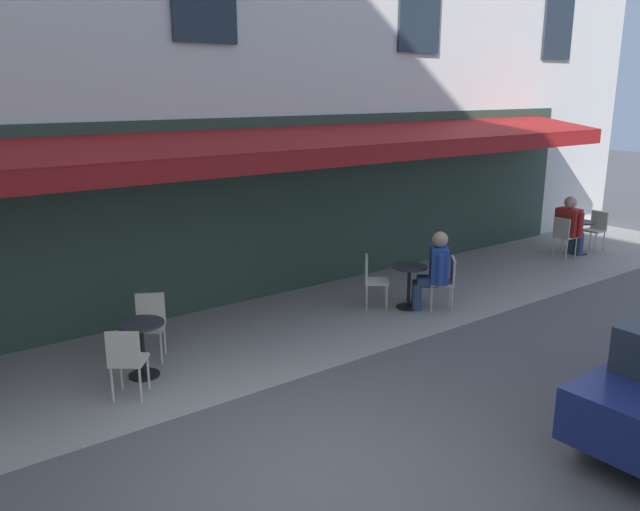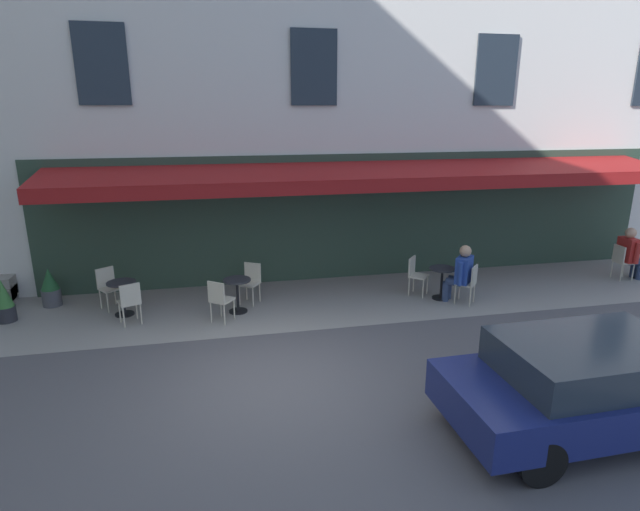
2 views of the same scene
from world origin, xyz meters
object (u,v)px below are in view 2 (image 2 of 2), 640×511
(seated_companion_in_blue, at_px, (460,272))
(cafe_table_near_entrance, at_px, (442,279))
(cafe_table_mid_terrace, at_px, (237,291))
(cafe_table_streetside, at_px, (122,293))
(cafe_chair_cream_near_door, at_px, (219,298))
(potted_plant_entrance_left, at_px, (50,288))
(cafe_chair_cream_under_awning, at_px, (251,279))
(cafe_chair_cream_corner_right, at_px, (108,284))
(seated_patron_in_red, at_px, (630,252))
(cafe_chair_cream_corner_left, at_px, (469,281))
(cafe_chair_cream_kerbside, at_px, (130,300))
(cafe_chair_cream_facing_street, at_px, (621,259))
(potted_plant_by_steps, at_px, (4,301))
(parked_car_navy, at_px, (597,382))
(cafe_chair_cream_by_window, at_px, (416,272))

(seated_companion_in_blue, bearing_deg, cafe_table_near_entrance, -42.22)
(cafe_table_mid_terrace, bearing_deg, cafe_table_streetside, -7.80)
(cafe_chair_cream_near_door, relative_size, potted_plant_entrance_left, 1.03)
(cafe_chair_cream_under_awning, xyz_separation_m, seated_companion_in_blue, (-4.66, 0.96, 0.17))
(cafe_chair_cream_corner_right, xyz_separation_m, potted_plant_entrance_left, (1.30, -0.39, -0.12))
(cafe_chair_cream_near_door, bearing_deg, cafe_table_mid_terrace, -127.86)
(seated_patron_in_red, bearing_deg, cafe_chair_cream_corner_left, 9.11)
(cafe_chair_cream_kerbside, distance_m, cafe_chair_cream_facing_street, 12.00)
(cafe_chair_cream_corner_left, xyz_separation_m, seated_patron_in_red, (-4.89, -0.78, 0.18))
(cafe_chair_cream_corner_left, bearing_deg, cafe_chair_cream_kerbside, -2.49)
(seated_companion_in_blue, bearing_deg, cafe_chair_cream_kerbside, -1.37)
(potted_plant_entrance_left, relative_size, potted_plant_by_steps, 0.97)
(cafe_table_mid_terrace, distance_m, cafe_table_streetside, 2.43)
(cafe_chair_cream_corner_right, distance_m, seated_patron_in_red, 12.84)
(cafe_chair_cream_under_awning, height_order, cafe_chair_cream_corner_right, same)
(cafe_chair_cream_kerbside, relative_size, potted_plant_by_steps, 1.00)
(cafe_chair_cream_under_awning, bearing_deg, cafe_table_mid_terrace, 58.15)
(potted_plant_entrance_left, bearing_deg, cafe_table_near_entrance, 171.05)
(cafe_chair_cream_facing_street, relative_size, seated_patron_in_red, 0.66)
(parked_car_navy, bearing_deg, seated_companion_in_blue, -94.78)
(cafe_table_mid_terrace, bearing_deg, potted_plant_entrance_left, -16.77)
(cafe_chair_cream_corner_left, distance_m, cafe_chair_cream_kerbside, 7.33)
(cafe_chair_cream_corner_left, relative_size, cafe_table_mid_terrace, 1.21)
(potted_plant_by_steps, bearing_deg, cafe_table_near_entrance, 176.28)
(cafe_chair_cream_corner_right, height_order, potted_plant_entrance_left, cafe_chair_cream_corner_right)
(cafe_chair_cream_near_door, bearing_deg, seated_companion_in_blue, -179.24)
(cafe_chair_cream_facing_street, bearing_deg, cafe_table_near_entrance, 4.08)
(cafe_chair_cream_under_awning, bearing_deg, cafe_chair_cream_near_door, 55.15)
(cafe_table_near_entrance, height_order, cafe_chair_cream_by_window, cafe_chair_cream_by_window)
(cafe_table_near_entrance, xyz_separation_m, cafe_table_mid_terrace, (4.68, -0.15, 0.00))
(cafe_chair_cream_near_door, relative_size, cafe_chair_cream_under_awning, 1.00)
(cafe_chair_cream_corner_right, xyz_separation_m, potted_plant_by_steps, (1.98, 0.38, -0.10))
(cafe_chair_cream_corner_right, bearing_deg, cafe_chair_cream_kerbside, 119.13)
(cafe_chair_cream_under_awning, bearing_deg, cafe_chair_cream_kerbside, 17.53)
(cafe_table_streetside, bearing_deg, parked_car_navy, 141.37)
(cafe_table_near_entrance, relative_size, cafe_chair_cream_near_door, 0.82)
(cafe_chair_cream_near_door, height_order, seated_patron_in_red, seated_patron_in_red)
(cafe_table_streetside, relative_size, parked_car_navy, 0.17)
(cafe_table_near_entrance, distance_m, cafe_chair_cream_corner_left, 0.63)
(cafe_chair_cream_kerbside, bearing_deg, cafe_table_mid_terrace, -173.30)
(cafe_table_streetside, xyz_separation_m, parked_car_navy, (-7.00, 5.59, 0.22))
(cafe_table_near_entrance, height_order, cafe_table_streetside, same)
(cafe_chair_cream_by_window, xyz_separation_m, potted_plant_by_steps, (8.96, -0.21, -0.10))
(cafe_table_streetside, relative_size, potted_plant_by_steps, 0.82)
(potted_plant_by_steps, bearing_deg, cafe_chair_cream_near_door, 167.57)
(cafe_chair_cream_under_awning, relative_size, potted_plant_entrance_left, 1.03)
(cafe_chair_cream_corner_right, xyz_separation_m, parked_car_navy, (-7.37, 6.10, 0.16))
(cafe_chair_cream_near_door, distance_m, seated_patron_in_red, 10.45)
(cafe_table_mid_terrace, bearing_deg, seated_patron_in_red, -178.80)
(parked_car_navy, bearing_deg, cafe_table_mid_terrace, -48.93)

